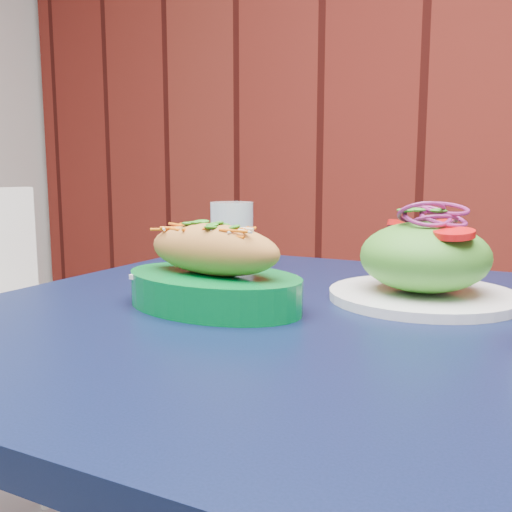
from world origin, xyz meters
The scene contains 4 objects.
cafe_table centered at (-0.09, 1.55, 0.66)m, with size 0.88×0.88×0.75m.
banh_mi_basket centered at (-0.18, 1.51, 0.79)m, with size 0.25×0.17×0.11m.
salad_plate centered at (0.02, 1.69, 0.80)m, with size 0.24×0.24×0.13m.
water_glass centered at (-0.32, 1.73, 0.81)m, with size 0.07×0.07×0.12m, color silver.
Camera 1 is at (0.24, 0.97, 0.92)m, focal length 40.00 mm.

